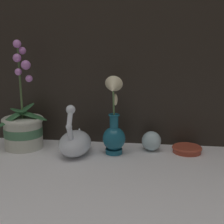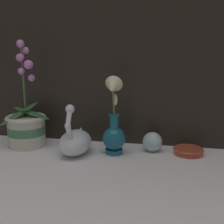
% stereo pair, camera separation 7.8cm
% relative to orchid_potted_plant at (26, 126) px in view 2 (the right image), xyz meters
% --- Properties ---
extents(ground_plane, '(2.80, 2.80, 0.00)m').
position_rel_orchid_potted_plant_xyz_m(ground_plane, '(0.33, -0.17, -0.09)').
color(ground_plane, white).
extents(orchid_potted_plant, '(0.19, 0.20, 0.43)m').
position_rel_orchid_potted_plant_xyz_m(orchid_potted_plant, '(0.00, 0.00, 0.00)').
color(orchid_potted_plant, beige).
rests_on(orchid_potted_plant, ground_plane).
extents(swan_figurine, '(0.12, 0.20, 0.21)m').
position_rel_orchid_potted_plant_xyz_m(swan_figurine, '(0.23, -0.05, -0.03)').
color(swan_figurine, silver).
rests_on(swan_figurine, ground_plane).
extents(blue_vase, '(0.09, 0.11, 0.31)m').
position_rel_orchid_potted_plant_xyz_m(blue_vase, '(0.38, -0.03, 0.02)').
color(blue_vase, '#195B75').
rests_on(blue_vase, ground_plane).
extents(glass_sphere, '(0.08, 0.08, 0.08)m').
position_rel_orchid_potted_plant_xyz_m(glass_sphere, '(0.52, 0.03, -0.05)').
color(glass_sphere, silver).
rests_on(glass_sphere, ground_plane).
extents(amber_dish, '(0.12, 0.12, 0.02)m').
position_rel_orchid_potted_plant_xyz_m(amber_dish, '(0.66, 0.03, -0.07)').
color(amber_dish, '#A8422D').
rests_on(amber_dish, ground_plane).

